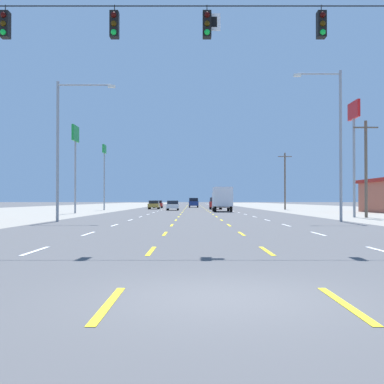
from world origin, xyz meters
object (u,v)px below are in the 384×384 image
box_truck_inner_right_nearest (221,198)px  streetlight_left_row_0 (63,140)px  suv_center_turn_farther (193,203)px  sedan_inner_left_near (172,205)px  streetlight_right_row_0 (336,136)px  pole_sign_left_row_1 (75,145)px  sedan_far_left_far (157,204)px  pole_sign_right_row_1 (353,127)px  pole_sign_left_row_2 (104,162)px  suv_inner_right_mid (215,203)px  sedan_far_left_midfar (153,205)px

box_truck_inner_right_nearest → streetlight_left_row_0: size_ratio=0.72×
suv_center_turn_farther → streetlight_left_row_0: 67.27m
sedan_inner_left_near → streetlight_right_row_0: 41.22m
suv_center_turn_farther → pole_sign_left_row_1: (-13.90, -44.81, 6.98)m
sedan_far_left_far → sedan_inner_left_near: bearing=-80.2°
pole_sign_right_row_1 → suv_center_turn_farther: bearing=103.8°
suv_center_turn_farther → pole_sign_left_row_2: 30.79m
sedan_inner_left_near → pole_sign_left_row_2: bearing=174.6°
sedan_inner_left_near → pole_sign_right_row_1: pole_sign_right_row_1 is taller
sedan_far_left_far → streetlight_right_row_0: bearing=-74.3°
pole_sign_left_row_1 → pole_sign_left_row_2: bearing=89.7°
pole_sign_left_row_2 → pole_sign_right_row_1: pole_sign_right_row_1 is taller
pole_sign_left_row_2 → streetlight_right_row_0: streetlight_right_row_0 is taller
box_truck_inner_right_nearest → streetlight_left_row_0: (-13.24, -30.17, 3.98)m
pole_sign_left_row_2 → suv_center_turn_farther: bearing=62.7°
suv_center_turn_farther → streetlight_right_row_0: bearing=-81.4°
suv_inner_right_mid → streetlight_left_row_0: size_ratio=0.49×
suv_center_turn_farther → pole_sign_right_row_1: pole_sign_right_row_1 is taller
pole_sign_right_row_1 → streetlight_right_row_0: bearing=-115.6°
box_truck_inner_right_nearest → sedan_far_left_far: size_ratio=1.60×
suv_inner_right_mid → sedan_far_left_far: suv_inner_right_mid is taller
pole_sign_right_row_1 → suv_inner_right_mid: bearing=105.6°
box_truck_inner_right_nearest → pole_sign_left_row_1: size_ratio=0.71×
sedan_inner_left_near → box_truck_inner_right_nearest: bearing=-50.8°
suv_center_turn_farther → streetlight_right_row_0: (10.04, -66.41, 5.11)m
box_truck_inner_right_nearest → pole_sign_left_row_2: size_ratio=0.72×
pole_sign_right_row_1 → streetlight_right_row_0: size_ratio=0.95×
pole_sign_left_row_1 → pole_sign_left_row_2: 18.06m
pole_sign_left_row_2 → suv_inner_right_mid: bearing=21.4°
suv_inner_right_mid → pole_sign_right_row_1: size_ratio=0.47×
suv_center_turn_farther → box_truck_inner_right_nearest: bearing=-84.2°
sedan_far_left_midfar → suv_inner_right_mid: bearing=-8.8°
sedan_far_left_midfar → pole_sign_left_row_2: (-6.98, -8.43, 6.70)m
sedan_far_left_midfar → pole_sign_left_row_2: pole_sign_left_row_2 is taller
box_truck_inner_right_nearest → pole_sign_left_row_2: bearing=151.5°
sedan_far_left_far → pole_sign_left_row_2: (-6.77, -20.94, 6.70)m
suv_center_turn_farther → streetlight_left_row_0: (-9.56, -66.41, 4.79)m
pole_sign_left_row_1 → pole_sign_right_row_1: (28.05, -13.01, 0.04)m
suv_inner_right_mid → suv_center_turn_farther: 20.27m
streetlight_right_row_0 → sedan_far_left_midfar: bearing=109.3°
sedan_inner_left_near → pole_sign_left_row_1: bearing=-122.0°
pole_sign_left_row_2 → streetlight_left_row_0: 39.91m
box_truck_inner_right_nearest → suv_center_turn_farther: 36.44m
sedan_far_left_far → pole_sign_left_row_2: bearing=-107.9°
pole_sign_right_row_1 → streetlight_left_row_0: pole_sign_right_row_1 is taller
suv_center_turn_farther → streetlight_right_row_0: size_ratio=0.45×
suv_inner_right_mid → sedan_far_left_far: 17.68m
pole_sign_right_row_1 → box_truck_inner_right_nearest: bearing=115.9°
sedan_far_left_far → pole_sign_left_row_2: 23.01m
streetlight_left_row_0 → pole_sign_left_row_1: bearing=101.4°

